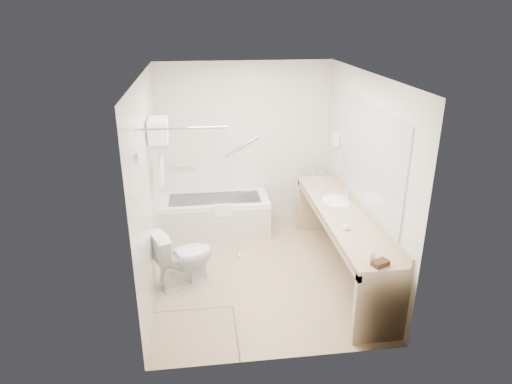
{
  "coord_description": "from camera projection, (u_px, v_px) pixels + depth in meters",
  "views": [
    {
      "loc": [
        -0.7,
        -5.07,
        3.16
      ],
      "look_at": [
        0.0,
        0.3,
        1.0
      ],
      "focal_mm": 32.0,
      "sensor_mm": 36.0,
      "label": 1
    }
  ],
  "objects": [
    {
      "name": "water_bottle_right",
      "position": [
        313.0,
        178.0,
        6.45
      ],
      "size": [
        0.07,
        0.07,
        0.22
      ],
      "rotation": [
        0.0,
        0.0,
        0.09
      ],
      "color": "silver",
      "rests_on": "vanity_counter"
    },
    {
      "name": "soap_bottle_a",
      "position": [
        371.0,
        256.0,
        4.55
      ],
      "size": [
        0.06,
        0.12,
        0.05
      ],
      "primitive_type": "imported",
      "rotation": [
        0.0,
        0.0,
        0.03
      ],
      "color": "silver",
      "rests_on": "vanity_counter"
    },
    {
      "name": "grab_bar_long",
      "position": [
        242.0,
        146.0,
        6.89
      ],
      "size": [
        0.53,
        0.03,
        0.33
      ],
      "primitive_type": "cylinder",
      "rotation": [
        0.0,
        1.05,
        0.0
      ],
      "color": "silver",
      "rests_on": "wall_back"
    },
    {
      "name": "wall_right",
      "position": [
        364.0,
        177.0,
        5.61
      ],
      "size": [
        0.1,
        3.2,
        2.5
      ],
      "primitive_type": "cube",
      "color": "beige",
      "rests_on": "ground"
    },
    {
      "name": "shower_enclosure",
      "position": [
        210.0,
        234.0,
        4.6
      ],
      "size": [
        0.96,
        0.91,
        2.11
      ],
      "color": "silver",
      "rests_on": "floor"
    },
    {
      "name": "wall_back",
      "position": [
        245.0,
        145.0,
        6.93
      ],
      "size": [
        2.6,
        0.1,
        2.5
      ],
      "primitive_type": "cube",
      "color": "beige",
      "rests_on": "ground"
    },
    {
      "name": "amenity_basket",
      "position": [
        380.0,
        263.0,
        4.43
      ],
      "size": [
        0.19,
        0.16,
        0.05
      ],
      "primitive_type": "cube",
      "rotation": [
        0.0,
        0.0,
        0.39
      ],
      "color": "#3F2716",
      "rests_on": "vanity_counter"
    },
    {
      "name": "toilet",
      "position": [
        183.0,
        257.0,
        5.56
      ],
      "size": [
        0.84,
        0.67,
        0.73
      ],
      "primitive_type": "imported",
      "rotation": [
        0.0,
        0.0,
        1.97
      ],
      "color": "white",
      "rests_on": "floor"
    },
    {
      "name": "bathtub",
      "position": [
        215.0,
        215.0,
        6.9
      ],
      "size": [
        1.6,
        0.73,
        0.59
      ],
      "color": "white",
      "rests_on": "floor"
    },
    {
      "name": "water_bottle_left",
      "position": [
        321.0,
        174.0,
        6.67
      ],
      "size": [
        0.05,
        0.05,
        0.17
      ],
      "rotation": [
        0.0,
        0.0,
        0.17
      ],
      "color": "silver",
      "rests_on": "vanity_counter"
    },
    {
      "name": "sink",
      "position": [
        336.0,
        202.0,
        5.97
      ],
      "size": [
        0.4,
        0.52,
        0.14
      ],
      "primitive_type": "ellipsoid",
      "color": "white",
      "rests_on": "vanity_counter"
    },
    {
      "name": "wall_front",
      "position": [
        284.0,
        245.0,
        3.98
      ],
      "size": [
        2.6,
        0.1,
        2.5
      ],
      "primitive_type": "cube",
      "color": "beige",
      "rests_on": "ground"
    },
    {
      "name": "vanity_counter",
      "position": [
        342.0,
        228.0,
        5.67
      ],
      "size": [
        0.55,
        2.7,
        0.95
      ],
      "color": "tan",
      "rests_on": "floor"
    },
    {
      "name": "wall_left",
      "position": [
        149.0,
        187.0,
        5.3
      ],
      "size": [
        0.1,
        3.2,
        2.5
      ],
      "primitive_type": "cube",
      "color": "beige",
      "rests_on": "ground"
    },
    {
      "name": "ceiling",
      "position": [
        260.0,
        75.0,
        4.99
      ],
      "size": [
        2.6,
        3.2,
        0.1
      ],
      "primitive_type": "cube",
      "color": "white",
      "rests_on": "wall_back"
    },
    {
      "name": "soap_bottle_b",
      "position": [
        346.0,
        226.0,
        5.15
      ],
      "size": [
        0.11,
        0.12,
        0.08
      ],
      "primitive_type": "imported",
      "rotation": [
        0.0,
        0.0,
        -0.27
      ],
      "color": "silver",
      "rests_on": "vanity_counter"
    },
    {
      "name": "drinking_glass_far",
      "position": [
        322.0,
        188.0,
        6.25
      ],
      "size": [
        0.09,
        0.09,
        0.09
      ],
      "primitive_type": "cylinder",
      "rotation": [
        0.0,
        0.0,
        -0.41
      ],
      "color": "silver",
      "rests_on": "vanity_counter"
    },
    {
      "name": "faucet",
      "position": [
        348.0,
        194.0,
        5.95
      ],
      "size": [
        0.03,
        0.03,
        0.14
      ],
      "primitive_type": "cylinder",
      "color": "silver",
      "rests_on": "vanity_counter"
    },
    {
      "name": "drinking_glass_near",
      "position": [
        330.0,
        201.0,
        5.82
      ],
      "size": [
        0.08,
        0.08,
        0.09
      ],
      "primitive_type": "cylinder",
      "rotation": [
        0.0,
        0.0,
        -0.31
      ],
      "color": "silver",
      "rests_on": "vanity_counter"
    },
    {
      "name": "towel_shelf",
      "position": [
        159.0,
        137.0,
        5.45
      ],
      "size": [
        0.24,
        0.55,
        0.81
      ],
      "color": "silver",
      "rests_on": "wall_left"
    },
    {
      "name": "floor",
      "position": [
        259.0,
        272.0,
        5.92
      ],
      "size": [
        3.2,
        3.2,
        0.0
      ],
      "primitive_type": "plane",
      "color": "#9C8360",
      "rests_on": "ground"
    },
    {
      "name": "mirror",
      "position": [
        369.0,
        157.0,
        5.36
      ],
      "size": [
        0.02,
        2.0,
        1.2
      ],
      "primitive_type": "cube",
      "color": "#A5ABB1",
      "rests_on": "wall_right"
    },
    {
      "name": "grab_bar_short",
      "position": [
        183.0,
        167.0,
        6.89
      ],
      "size": [
        0.4,
        0.03,
        0.03
      ],
      "primitive_type": "cylinder",
      "rotation": [
        0.0,
        1.57,
        0.0
      ],
      "color": "silver",
      "rests_on": "wall_back"
    },
    {
      "name": "hairdryer_unit",
      "position": [
        336.0,
        139.0,
        6.5
      ],
      "size": [
        0.08,
        0.1,
        0.18
      ],
      "primitive_type": "cube",
      "color": "silver",
      "rests_on": "wall_right"
    },
    {
      "name": "water_bottle_mid",
      "position": [
        321.0,
        181.0,
        6.34
      ],
      "size": [
        0.07,
        0.07,
        0.21
      ],
      "rotation": [
        0.0,
        0.0,
        0.16
      ],
      "color": "silver",
      "rests_on": "vanity_counter"
    }
  ]
}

